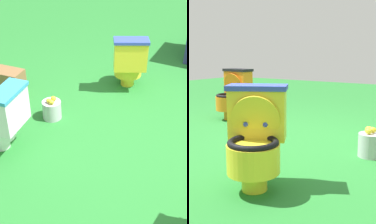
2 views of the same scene
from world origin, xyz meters
The scene contains 5 objects.
ground centered at (0.00, 0.00, 0.00)m, with size 14.00×14.00×0.00m, color #26752D.
toilet_white centered at (-1.19, -0.83, 0.37)m, with size 0.56×0.48×0.73m.
toilet_yellow centered at (-0.64, 0.96, 0.37)m, with size 0.59×0.63×0.73m.
small_crate centered at (-1.96, 0.08, 0.15)m, with size 0.39×0.25×0.30m, color brown.
lemon_bucket centered at (-1.10, -0.15, 0.12)m, with size 0.22×0.22×0.28m.
Camera 1 is at (0.94, -2.75, 2.31)m, focal length 54.14 mm.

